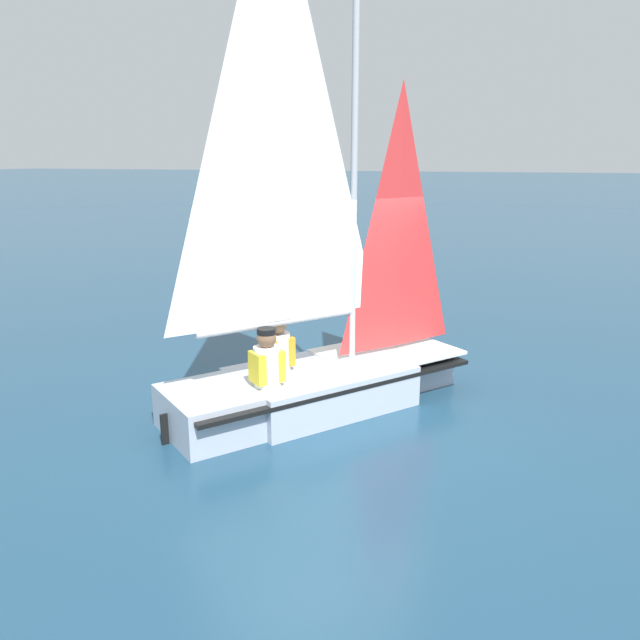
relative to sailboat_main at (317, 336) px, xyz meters
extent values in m
plane|color=navy|center=(0.03, 0.04, -0.91)|extent=(260.00, 260.00, 0.00)
cube|color=#B2BCCC|center=(0.03, 0.04, -0.66)|extent=(2.31, 2.46, 0.50)
cube|color=#B2BCCC|center=(0.92, 1.23, -0.66)|extent=(1.10, 1.13, 0.50)
cube|color=#B2BCCC|center=(-0.86, -1.15, -0.66)|extent=(1.42, 1.37, 0.50)
cube|color=black|center=(0.03, 0.04, -0.50)|extent=(3.30, 3.78, 0.05)
cube|color=silver|center=(0.66, 0.88, -0.39)|extent=(2.00, 2.10, 0.04)
cylinder|color=#B7B7BC|center=(0.32, 0.42, 2.36)|extent=(0.08, 0.08, 5.55)
cylinder|color=#B7B7BC|center=(-0.30, -0.40, 0.24)|extent=(1.29, 1.68, 0.07)
pyramid|color=white|center=(-0.30, -0.40, 2.64)|extent=(1.21, 1.59, 4.75)
pyramid|color=red|center=(0.74, 0.99, 1.34)|extent=(0.81, 1.06, 3.29)
cube|color=black|center=(-1.16, -1.55, -0.74)|extent=(0.07, 0.08, 0.35)
cube|color=black|center=(-0.42, -0.21, -0.68)|extent=(0.36, 0.37, 0.45)
cylinder|color=white|center=(-0.42, -0.21, -0.20)|extent=(0.42, 0.42, 0.50)
cube|color=orange|center=(-0.42, -0.21, -0.18)|extent=(0.41, 0.43, 0.35)
sphere|color=#A87A56|center=(-0.42, -0.21, 0.14)|extent=(0.22, 0.22, 0.22)
cube|color=black|center=(-0.31, -0.75, -0.68)|extent=(0.36, 0.37, 0.45)
cylinder|color=white|center=(-0.31, -0.75, -0.20)|extent=(0.42, 0.42, 0.50)
cube|color=yellow|center=(-0.31, -0.75, -0.18)|extent=(0.41, 0.43, 0.35)
sphere|color=brown|center=(-0.31, -0.75, 0.14)|extent=(0.22, 0.22, 0.22)
cylinder|color=black|center=(-0.31, -0.75, 0.23)|extent=(0.29, 0.29, 0.06)
camera|label=1|loc=(2.50, -6.74, 2.08)|focal=35.00mm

